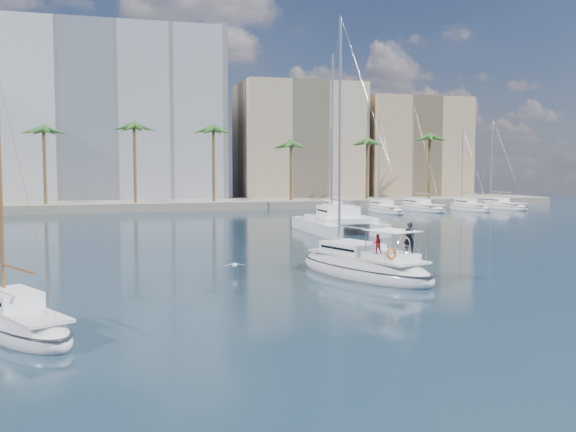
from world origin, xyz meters
name	(u,v)px	position (x,y,z in m)	size (l,w,h in m)	color
ground	(292,277)	(0.00, 0.00, 0.00)	(160.00, 160.00, 0.00)	black
quay	(174,205)	(0.00, 61.00, 0.60)	(120.00, 14.00, 1.20)	gray
building_modern	(88,117)	(-12.00, 73.00, 14.00)	(42.00, 16.00, 28.00)	silver
building_beige	(298,144)	(22.00, 70.00, 10.00)	(20.00, 14.00, 20.00)	tan
building_tan_right	(411,151)	(42.00, 68.00, 9.00)	(18.00, 12.00, 18.00)	tan
palm_centre	(176,137)	(0.00, 57.00, 10.28)	(3.60, 3.60, 12.30)	brown
palm_right	(397,140)	(34.00, 57.00, 10.28)	(3.60, 3.60, 12.30)	brown
main_sloop	(364,267)	(3.99, -0.80, 0.50)	(6.44, 11.07, 15.66)	silver
small_sloop	(20,324)	(-13.24, -9.18, 0.40)	(5.42, 7.56, 10.52)	silver
catamaran	(338,220)	(11.26, 22.42, 1.14)	(5.92, 11.63, 16.91)	silver
seagull	(235,265)	(-2.93, 1.91, 0.50)	(1.24, 0.53, 0.23)	silver
moored_yacht_a	(334,212)	(20.00, 47.00, 0.00)	(2.72, 9.35, 11.90)	silver
moored_yacht_b	(385,213)	(26.50, 45.00, 0.00)	(3.14, 10.78, 13.72)	silver
moored_yacht_c	(421,211)	(33.00, 47.00, 0.00)	(3.55, 12.21, 15.54)	silver
moored_yacht_d	(469,211)	(39.50, 45.00, 0.00)	(2.72, 9.35, 11.90)	silver
moored_yacht_e	(501,209)	(46.00, 47.00, 0.00)	(3.14, 10.78, 13.72)	silver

